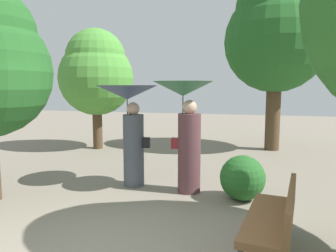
{
  "coord_description": "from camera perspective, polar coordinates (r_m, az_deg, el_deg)",
  "views": [
    {
      "loc": [
        1.67,
        -3.02,
        1.94
      ],
      "look_at": [
        0.0,
        3.33,
        1.14
      ],
      "focal_mm": 34.55,
      "sensor_mm": 36.0,
      "label": 1
    }
  ],
  "objects": [
    {
      "name": "person_left",
      "position": [
        6.31,
        -6.77,
        2.08
      ],
      "size": [
        1.19,
        1.19,
        1.97
      ],
      "rotation": [
        0.0,
        0.0,
        1.54
      ],
      "color": "#474C56",
      "rests_on": "ground"
    },
    {
      "name": "tree_mid_right",
      "position": [
        10.5,
        18.54,
        15.49
      ],
      "size": [
        3.05,
        3.05,
        5.39
      ],
      "color": "#4C3823",
      "rests_on": "ground"
    },
    {
      "name": "park_bench",
      "position": [
        3.92,
        18.36,
        -14.83
      ],
      "size": [
        0.7,
        1.56,
        0.83
      ],
      "rotation": [
        0.0,
        0.0,
        -1.72
      ],
      "color": "#38383D",
      "rests_on": "ground"
    },
    {
      "name": "bush_path_right",
      "position": [
        5.75,
        13.01,
        -8.91
      ],
      "size": [
        0.78,
        0.78,
        0.78
      ],
      "primitive_type": "sphere",
      "color": "#235B23",
      "rests_on": "ground"
    },
    {
      "name": "tree_mid_left",
      "position": [
        10.33,
        -12.58,
        9.28
      ],
      "size": [
        2.29,
        2.29,
        3.71
      ],
      "color": "#4C3823",
      "rests_on": "ground"
    },
    {
      "name": "person_right",
      "position": [
        5.88,
        3.16,
        1.55
      ],
      "size": [
        1.09,
        1.09,
        2.04
      ],
      "rotation": [
        0.0,
        0.0,
        1.54
      ],
      "color": "#563338",
      "rests_on": "ground"
    }
  ]
}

